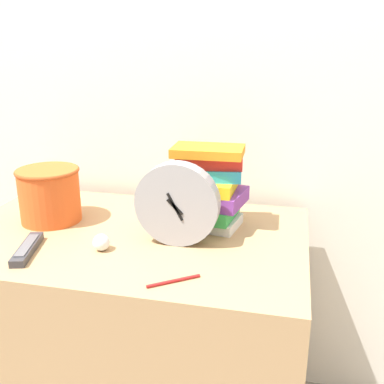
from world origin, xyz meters
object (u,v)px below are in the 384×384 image
Objects in this scene: book_stack at (205,188)px; desk_clock at (177,204)px; tv_remote at (27,249)px; pen at (174,281)px; basket at (49,193)px; crumpled_paper_ball at (101,242)px.

desk_clock is at bearing -107.01° from book_stack.
desk_clock reaches higher than tv_remote.
tv_remote is 1.67× the size of pen.
pen is (0.42, -0.06, -0.01)m from tv_remote.
pen is (-0.00, -0.36, -0.11)m from book_stack.
basket reaches higher than crumpled_paper_ball.
desk_clock is at bearing 24.93° from crumpled_paper_ball.
basket is 1.04× the size of tv_remote.
pen is (0.48, -0.29, -0.09)m from basket.
tv_remote is (-0.42, -0.30, -0.11)m from book_stack.
tv_remote is at bearing -158.72° from desk_clock.
basket is at bearing 148.64° from pen.
desk_clock is 1.25× the size of tv_remote.
pen is at bearing -90.03° from book_stack.
desk_clock is 2.08× the size of pen.
crumpled_paper_ball is at bearing 152.24° from pen.
book_stack is 1.43× the size of tv_remote.
basket reaches higher than tv_remote.
pen is (0.23, -0.12, -0.02)m from crumpled_paper_ball.
crumpled_paper_ball reaches higher than pen.
tv_remote is at bearing 171.22° from pen.
basket is at bearing 103.81° from tv_remote.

